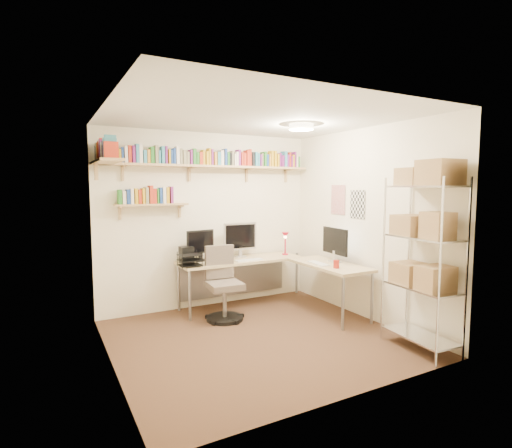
{
  "coord_description": "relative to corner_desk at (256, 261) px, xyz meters",
  "views": [
    {
      "loc": [
        -2.15,
        -3.9,
        1.74
      ],
      "look_at": [
        0.26,
        0.55,
        1.26
      ],
      "focal_mm": 28.0,
      "sensor_mm": 36.0,
      "label": 1
    }
  ],
  "objects": [
    {
      "name": "wire_rack",
      "position": [
        0.88,
        -2.06,
        0.58
      ],
      "size": [
        0.46,
        0.83,
        2.0
      ],
      "rotation": [
        0.0,
        0.0,
        -0.09
      ],
      "color": "silver",
      "rests_on": "ground"
    },
    {
      "name": "corner_desk",
      "position": [
        0.0,
        0.0,
        0.0
      ],
      "size": [
        2.15,
        1.78,
        1.21
      ],
      "color": "#CABB83",
      "rests_on": "ground"
    },
    {
      "name": "wall_shelves",
      "position": [
        -0.91,
        0.34,
        1.33
      ],
      "size": [
        3.12,
        1.09,
        0.8
      ],
      "color": "tan",
      "rests_on": "ground"
    },
    {
      "name": "ground",
      "position": [
        -0.48,
        -0.95,
        -0.69
      ],
      "size": [
        3.2,
        3.2,
        0.0
      ],
      "primitive_type": "plane",
      "color": "#45261D",
      "rests_on": "ground"
    },
    {
      "name": "room_shell",
      "position": [
        -0.48,
        -0.95,
        0.86
      ],
      "size": [
        3.24,
        3.04,
        2.52
      ],
      "color": "#F2E8C5",
      "rests_on": "ground"
    },
    {
      "name": "office_chair",
      "position": [
        -0.57,
        -0.15,
        -0.29
      ],
      "size": [
        0.5,
        0.51,
        0.96
      ],
      "rotation": [
        0.0,
        0.0,
        -0.07
      ],
      "color": "black",
      "rests_on": "ground"
    }
  ]
}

